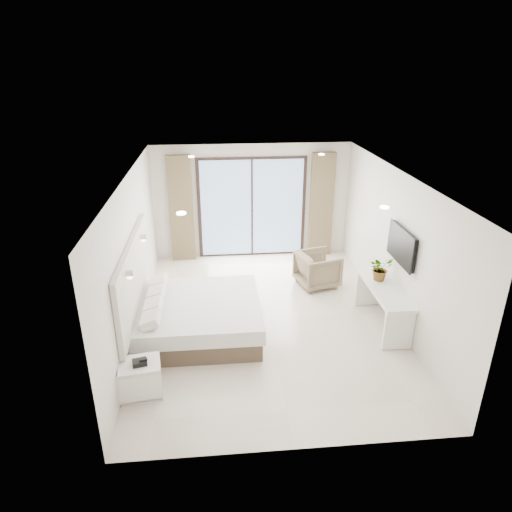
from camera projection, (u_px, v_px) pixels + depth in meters
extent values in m
plane|color=beige|center=(266.00, 319.00, 8.47)|extent=(6.20, 6.20, 0.00)
cube|color=silver|center=(252.00, 201.00, 10.77)|extent=(4.60, 0.02, 2.70)
cube|color=silver|center=(300.00, 359.00, 5.10)|extent=(4.60, 0.02, 2.70)
cube|color=silver|center=(133.00, 257.00, 7.74)|extent=(0.02, 6.20, 2.70)
cube|color=silver|center=(395.00, 247.00, 8.14)|extent=(0.02, 6.20, 2.70)
cube|color=white|center=(268.00, 176.00, 7.40)|extent=(4.60, 6.20, 0.02)
cube|color=beige|center=(134.00, 276.00, 7.52)|extent=(0.08, 3.00, 1.20)
cube|color=black|center=(402.00, 245.00, 7.69)|extent=(0.06, 1.00, 0.58)
cube|color=black|center=(400.00, 246.00, 7.68)|extent=(0.02, 1.04, 0.62)
cube|color=black|center=(252.00, 208.00, 10.80)|extent=(2.56, 0.04, 2.42)
cube|color=#81A4CE|center=(252.00, 208.00, 10.78)|extent=(2.40, 0.01, 2.30)
cube|color=brown|center=(181.00, 209.00, 10.54)|extent=(0.55, 0.14, 2.50)
cube|color=brown|center=(321.00, 205.00, 10.83)|extent=(0.55, 0.14, 2.50)
cylinder|color=white|center=(181.00, 213.00, 5.65)|extent=(0.12, 0.12, 0.02)
cylinder|color=white|center=(385.00, 207.00, 5.88)|extent=(0.12, 0.12, 0.02)
cylinder|color=white|center=(191.00, 157.00, 8.94)|extent=(0.12, 0.12, 0.02)
cylinder|color=white|center=(321.00, 154.00, 9.17)|extent=(0.12, 0.12, 0.02)
cube|color=brown|center=(199.00, 324.00, 8.00)|extent=(2.04, 1.94, 0.33)
cube|color=white|center=(198.00, 310.00, 7.88)|extent=(2.12, 2.02, 0.27)
cube|color=white|center=(151.00, 322.00, 7.13)|extent=(0.28, 0.41, 0.14)
cube|color=white|center=(154.00, 308.00, 7.53)|extent=(0.28, 0.41, 0.14)
cube|color=white|center=(156.00, 295.00, 7.94)|extent=(0.28, 0.41, 0.14)
cube|color=white|center=(159.00, 284.00, 8.34)|extent=(0.28, 0.41, 0.14)
cube|color=white|center=(139.00, 365.00, 6.39)|extent=(0.63, 0.54, 0.05)
cube|color=white|center=(143.00, 391.00, 6.57)|extent=(0.63, 0.54, 0.05)
cube|color=white|center=(139.00, 388.00, 6.29)|extent=(0.57, 0.13, 0.47)
cube|color=white|center=(143.00, 369.00, 6.67)|extent=(0.57, 0.13, 0.47)
cube|color=black|center=(140.00, 362.00, 6.34)|extent=(0.23, 0.19, 0.07)
cube|color=white|center=(385.00, 289.00, 7.99)|extent=(0.52, 1.67, 0.06)
cube|color=white|center=(399.00, 331.00, 7.45)|extent=(0.50, 0.06, 0.71)
cube|color=white|center=(369.00, 289.00, 8.83)|extent=(0.50, 0.06, 0.71)
imported|color=#33662D|center=(380.00, 271.00, 8.19)|extent=(0.51, 0.54, 0.35)
imported|color=#7F6B53|center=(318.00, 268.00, 9.60)|extent=(0.91, 0.94, 0.81)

